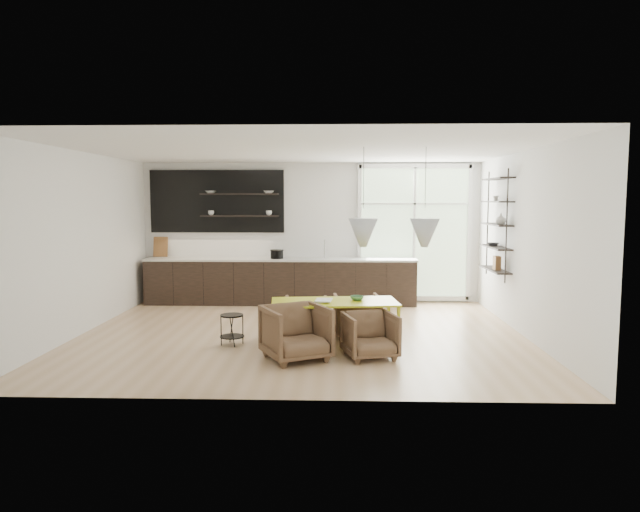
% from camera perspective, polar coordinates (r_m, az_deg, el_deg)
% --- Properties ---
extents(room, '(7.02, 6.01, 2.91)m').
position_cam_1_polar(room, '(10.02, 1.84, 1.79)').
color(room, '#D7B08A').
rests_on(room, ground).
extents(kitchen_run, '(5.54, 0.69, 2.75)m').
position_cam_1_polar(kitchen_run, '(11.76, -4.38, -1.88)').
color(kitchen_run, black).
rests_on(kitchen_run, ground).
extents(right_shelving, '(0.26, 1.22, 1.90)m').
position_cam_1_polar(right_shelving, '(10.46, 17.27, 2.75)').
color(right_shelving, black).
rests_on(right_shelving, ground).
extents(dining_table, '(1.90, 1.00, 0.67)m').
position_cam_1_polar(dining_table, '(8.33, 1.45, -4.83)').
color(dining_table, '#B7BC12').
rests_on(dining_table, ground).
extents(armchair_back_left, '(0.69, 0.71, 0.62)m').
position_cam_1_polar(armchair_back_left, '(8.97, -1.58, -6.08)').
color(armchair_back_left, brown).
rests_on(armchair_back_left, ground).
extents(armchair_back_right, '(0.76, 0.78, 0.65)m').
position_cam_1_polar(armchair_back_right, '(9.02, 3.73, -5.93)').
color(armchair_back_right, brown).
rests_on(armchair_back_right, ground).
extents(armchair_front_left, '(1.07, 1.08, 0.74)m').
position_cam_1_polar(armchair_front_left, '(7.68, -2.41, -7.67)').
color(armchair_front_left, brown).
rests_on(armchair_front_left, ground).
extents(armchair_front_right, '(0.82, 0.84, 0.62)m').
position_cam_1_polar(armchair_front_right, '(7.80, 5.01, -7.91)').
color(armchair_front_right, brown).
rests_on(armchair_front_right, ground).
extents(wire_stool, '(0.36, 0.36, 0.45)m').
position_cam_1_polar(wire_stool, '(8.55, -8.80, -6.87)').
color(wire_stool, black).
rests_on(wire_stool, ground).
extents(table_book, '(0.27, 0.34, 0.03)m').
position_cam_1_polar(table_book, '(8.29, -0.46, -4.46)').
color(table_book, white).
rests_on(table_book, dining_table).
extents(table_bowl, '(0.20, 0.20, 0.06)m').
position_cam_1_polar(table_bowl, '(8.40, 3.72, -4.22)').
color(table_bowl, '#43784F').
rests_on(table_bowl, dining_table).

